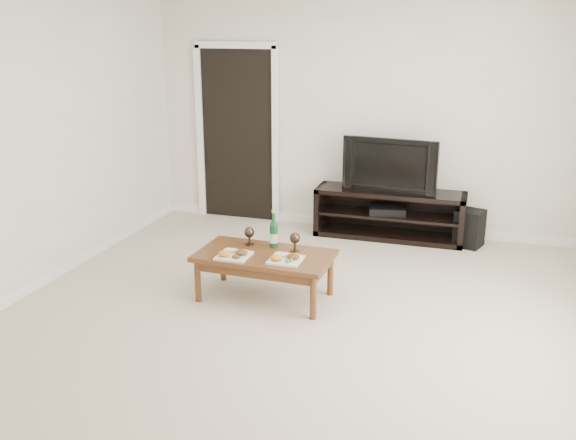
{
  "coord_description": "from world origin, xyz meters",
  "views": [
    {
      "loc": [
        1.34,
        -4.45,
        2.36
      ],
      "look_at": [
        -0.25,
        0.64,
        0.7
      ],
      "focal_mm": 40.0,
      "sensor_mm": 36.0,
      "label": 1
    }
  ],
  "objects_px": {
    "media_console": "(389,214)",
    "television": "(392,164)",
    "coffee_table": "(265,276)",
    "subwoofer": "(469,228)"
  },
  "relations": [
    {
      "from": "media_console",
      "to": "coffee_table",
      "type": "bearing_deg",
      "value": -111.46
    },
    {
      "from": "media_console",
      "to": "television",
      "type": "height_order",
      "value": "television"
    },
    {
      "from": "media_console",
      "to": "television",
      "type": "distance_m",
      "value": 0.58
    },
    {
      "from": "television",
      "to": "coffee_table",
      "type": "distance_m",
      "value": 2.24
    },
    {
      "from": "media_console",
      "to": "coffee_table",
      "type": "distance_m",
      "value": 2.15
    },
    {
      "from": "subwoofer",
      "to": "media_console",
      "type": "bearing_deg",
      "value": -163.57
    },
    {
      "from": "television",
      "to": "media_console",
      "type": "bearing_deg",
      "value": 0.0
    },
    {
      "from": "media_console",
      "to": "subwoofer",
      "type": "distance_m",
      "value": 0.88
    },
    {
      "from": "media_console",
      "to": "coffee_table",
      "type": "relative_size",
      "value": 1.41
    },
    {
      "from": "media_console",
      "to": "coffee_table",
      "type": "xyz_separation_m",
      "value": [
        -0.79,
        -2.0,
        -0.07
      ]
    }
  ]
}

